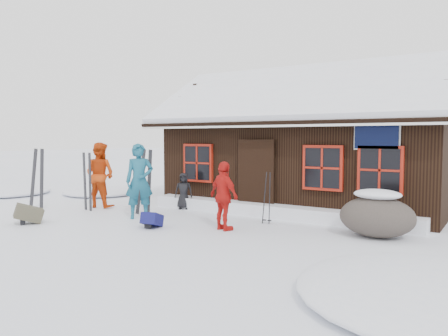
% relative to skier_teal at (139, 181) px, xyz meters
% --- Properties ---
extents(ground, '(120.00, 120.00, 0.00)m').
position_rel_skier_teal_xyz_m(ground, '(1.33, -0.18, -0.98)').
color(ground, white).
rests_on(ground, ground).
extents(mountain_hut, '(8.90, 6.09, 4.42)m').
position_rel_skier_teal_xyz_m(mountain_hut, '(2.83, 4.80, 0.60)').
color(mountain_hut, black).
rests_on(mountain_hut, ground).
extents(snow_drift, '(7.60, 0.60, 0.35)m').
position_rel_skier_teal_xyz_m(snow_drift, '(2.83, 2.07, -0.80)').
color(snow_drift, white).
rests_on(snow_drift, ground).
extents(snow_mounds, '(20.60, 13.20, 0.48)m').
position_rel_skier_teal_xyz_m(snow_mounds, '(2.98, 1.68, -0.98)').
color(snow_mounds, white).
rests_on(snow_mounds, ground).
extents(skier_teal, '(0.83, 0.84, 1.96)m').
position_rel_skier_teal_xyz_m(skier_teal, '(0.00, 0.00, 0.00)').
color(skier_teal, '#16546D').
rests_on(skier_teal, ground).
extents(skier_orange_left, '(1.08, 0.91, 1.97)m').
position_rel_skier_teal_xyz_m(skier_orange_left, '(-2.31, 0.69, 0.00)').
color(skier_orange_left, '#CD400E').
rests_on(skier_orange_left, ground).
extents(skier_orange_right, '(1.00, 0.67, 1.57)m').
position_rel_skier_teal_xyz_m(skier_orange_right, '(2.66, -0.04, -0.19)').
color(skier_orange_right, red).
rests_on(skier_orange_right, ground).
extents(skier_crouched, '(0.62, 0.55, 1.07)m').
position_rel_skier_teal_xyz_m(skier_crouched, '(0.02, 1.81, -0.44)').
color(skier_crouched, black).
rests_on(skier_crouched, ground).
extents(boulder, '(1.57, 1.18, 0.92)m').
position_rel_skier_teal_xyz_m(boulder, '(5.75, 1.15, -0.51)').
color(boulder, '#4D433D').
rests_on(boulder, ground).
extents(ski_pair_left, '(0.58, 0.21, 1.85)m').
position_rel_skier_teal_xyz_m(ski_pair_left, '(-3.13, -0.86, -0.10)').
color(ski_pair_left, black).
rests_on(ski_pair_left, ground).
extents(ski_pair_mid, '(0.41, 0.10, 1.73)m').
position_rel_skier_teal_xyz_m(ski_pair_mid, '(-2.15, 0.09, -0.16)').
color(ski_pair_mid, black).
rests_on(ski_pair_mid, ground).
extents(ski_pair_right, '(0.61, 0.15, 1.84)m').
position_rel_skier_teal_xyz_m(ski_pair_right, '(-0.30, 0.52, -0.11)').
color(ski_pair_right, black).
rests_on(ski_pair_right, ground).
extents(ski_poles, '(0.23, 0.12, 1.31)m').
position_rel_skier_teal_xyz_m(ski_poles, '(3.11, 1.19, -0.36)').
color(ski_poles, black).
rests_on(ski_poles, ground).
extents(backpack_blue, '(0.50, 0.58, 0.27)m').
position_rel_skier_teal_xyz_m(backpack_blue, '(1.11, -0.74, -0.84)').
color(backpack_blue, '#121350').
rests_on(backpack_blue, ground).
extents(backpack_olive, '(0.71, 0.77, 0.34)m').
position_rel_skier_teal_xyz_m(backpack_olive, '(-1.79, -2.01, -0.81)').
color(backpack_olive, '#464232').
rests_on(backpack_olive, ground).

